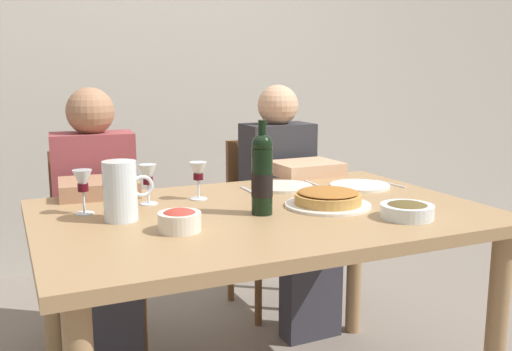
{
  "coord_description": "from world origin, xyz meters",
  "views": [
    {
      "loc": [
        -0.8,
        -1.71,
        1.23
      ],
      "look_at": [
        0.01,
        0.07,
        0.87
      ],
      "focal_mm": 39.9,
      "sensor_mm": 36.0,
      "label": 1
    }
  ],
  "objects_px": {
    "wine_glass_right_diner": "(148,177)",
    "chair_left": "(94,234)",
    "dining_table": "(263,236)",
    "salad_bowl": "(180,220)",
    "olive_bowl": "(407,210)",
    "baked_tart": "(328,199)",
    "dinner_plate_right_setting": "(360,186)",
    "water_pitcher": "(121,194)",
    "wine_glass_left_diner": "(198,173)",
    "diner_right": "(288,198)",
    "chair_right": "(267,212)",
    "dinner_plate_left_setting": "(283,187)",
    "wine_bottle": "(262,174)",
    "wine_glass_centre": "(83,183)",
    "diner_left": "(98,221)"
  },
  "relations": [
    {
      "from": "wine_glass_right_diner",
      "to": "chair_left",
      "type": "height_order",
      "value": "wine_glass_right_diner"
    },
    {
      "from": "dining_table",
      "to": "salad_bowl",
      "type": "relative_size",
      "value": 11.66
    },
    {
      "from": "chair_left",
      "to": "olive_bowl",
      "type": "bearing_deg",
      "value": 130.0
    },
    {
      "from": "baked_tart",
      "to": "dinner_plate_right_setting",
      "type": "bearing_deg",
      "value": 38.3
    },
    {
      "from": "chair_left",
      "to": "water_pitcher",
      "type": "bearing_deg",
      "value": 93.04
    },
    {
      "from": "wine_glass_left_diner",
      "to": "diner_right",
      "type": "relative_size",
      "value": 0.12
    },
    {
      "from": "chair_right",
      "to": "diner_right",
      "type": "height_order",
      "value": "diner_right"
    },
    {
      "from": "chair_right",
      "to": "wine_glass_left_diner",
      "type": "bearing_deg",
      "value": 46.99
    },
    {
      "from": "dining_table",
      "to": "baked_tart",
      "type": "distance_m",
      "value": 0.26
    },
    {
      "from": "dining_table",
      "to": "olive_bowl",
      "type": "xyz_separation_m",
      "value": [
        0.38,
        -0.29,
        0.12
      ]
    },
    {
      "from": "dining_table",
      "to": "dinner_plate_right_setting",
      "type": "height_order",
      "value": "dinner_plate_right_setting"
    },
    {
      "from": "dining_table",
      "to": "dinner_plate_left_setting",
      "type": "xyz_separation_m",
      "value": [
        0.23,
        0.3,
        0.1
      ]
    },
    {
      "from": "olive_bowl",
      "to": "wine_glass_left_diner",
      "type": "relative_size",
      "value": 1.23
    },
    {
      "from": "water_pitcher",
      "to": "dinner_plate_left_setting",
      "type": "distance_m",
      "value": 0.74
    },
    {
      "from": "wine_bottle",
      "to": "chair_left",
      "type": "distance_m",
      "value": 1.08
    },
    {
      "from": "wine_glass_left_diner",
      "to": "chair_right",
      "type": "bearing_deg",
      "value": 48.46
    },
    {
      "from": "wine_glass_left_diner",
      "to": "chair_right",
      "type": "relative_size",
      "value": 0.16
    },
    {
      "from": "wine_glass_centre",
      "to": "diner_left",
      "type": "height_order",
      "value": "diner_left"
    },
    {
      "from": "wine_glass_right_diner",
      "to": "wine_glass_centre",
      "type": "relative_size",
      "value": 0.97
    },
    {
      "from": "wine_glass_right_diner",
      "to": "water_pitcher",
      "type": "bearing_deg",
      "value": -125.58
    },
    {
      "from": "baked_tart",
      "to": "wine_glass_right_diner",
      "type": "height_order",
      "value": "wine_glass_right_diner"
    },
    {
      "from": "wine_glass_centre",
      "to": "dinner_plate_left_setting",
      "type": "height_order",
      "value": "wine_glass_centre"
    },
    {
      "from": "dinner_plate_left_setting",
      "to": "diner_left",
      "type": "bearing_deg",
      "value": 153.9
    },
    {
      "from": "baked_tart",
      "to": "chair_right",
      "type": "distance_m",
      "value": 1.03
    },
    {
      "from": "wine_glass_left_diner",
      "to": "dinner_plate_right_setting",
      "type": "distance_m",
      "value": 0.68
    },
    {
      "from": "wine_bottle",
      "to": "wine_glass_right_diner",
      "type": "xyz_separation_m",
      "value": [
        -0.31,
        0.29,
        -0.04
      ]
    },
    {
      "from": "water_pitcher",
      "to": "dining_table",
      "type": "bearing_deg",
      "value": -7.15
    },
    {
      "from": "salad_bowl",
      "to": "diner_left",
      "type": "bearing_deg",
      "value": 99.21
    },
    {
      "from": "wine_glass_left_diner",
      "to": "wine_glass_right_diner",
      "type": "bearing_deg",
      "value": -179.72
    },
    {
      "from": "wine_glass_centre",
      "to": "wine_glass_left_diner",
      "type": "bearing_deg",
      "value": 7.01
    },
    {
      "from": "wine_glass_right_diner",
      "to": "dinner_plate_right_setting",
      "type": "bearing_deg",
      "value": -4.08
    },
    {
      "from": "wine_bottle",
      "to": "olive_bowl",
      "type": "distance_m",
      "value": 0.48
    },
    {
      "from": "wine_glass_centre",
      "to": "dining_table",
      "type": "bearing_deg",
      "value": -18.85
    },
    {
      "from": "wine_glass_centre",
      "to": "water_pitcher",
      "type": "bearing_deg",
      "value": -54.16
    },
    {
      "from": "dinner_plate_left_setting",
      "to": "salad_bowl",
      "type": "bearing_deg",
      "value": -142.48
    },
    {
      "from": "water_pitcher",
      "to": "baked_tart",
      "type": "relative_size",
      "value": 0.63
    },
    {
      "from": "wine_bottle",
      "to": "wine_glass_centre",
      "type": "height_order",
      "value": "wine_bottle"
    },
    {
      "from": "water_pitcher",
      "to": "dinner_plate_left_setting",
      "type": "xyz_separation_m",
      "value": [
        0.69,
        0.24,
        -0.08
      ]
    },
    {
      "from": "wine_bottle",
      "to": "diner_left",
      "type": "bearing_deg",
      "value": 122.33
    },
    {
      "from": "diner_right",
      "to": "diner_left",
      "type": "bearing_deg",
      "value": 1.59
    },
    {
      "from": "salad_bowl",
      "to": "olive_bowl",
      "type": "relative_size",
      "value": 0.75
    },
    {
      "from": "baked_tart",
      "to": "dinner_plate_right_setting",
      "type": "relative_size",
      "value": 1.24
    },
    {
      "from": "salad_bowl",
      "to": "wine_glass_right_diner",
      "type": "xyz_separation_m",
      "value": [
        -0.0,
        0.38,
        0.06
      ]
    },
    {
      "from": "wine_bottle",
      "to": "wine_glass_right_diner",
      "type": "height_order",
      "value": "wine_bottle"
    },
    {
      "from": "water_pitcher",
      "to": "olive_bowl",
      "type": "height_order",
      "value": "water_pitcher"
    },
    {
      "from": "dining_table",
      "to": "wine_glass_left_diner",
      "type": "height_order",
      "value": "wine_glass_left_diner"
    },
    {
      "from": "chair_right",
      "to": "dinner_plate_left_setting",
      "type": "bearing_deg",
      "value": 68.96
    },
    {
      "from": "wine_glass_left_diner",
      "to": "wine_glass_right_diner",
      "type": "xyz_separation_m",
      "value": [
        -0.19,
        -0.0,
        0.0
      ]
    },
    {
      "from": "dining_table",
      "to": "water_pitcher",
      "type": "relative_size",
      "value": 7.87
    },
    {
      "from": "water_pitcher",
      "to": "salad_bowl",
      "type": "xyz_separation_m",
      "value": [
        0.13,
        -0.19,
        -0.05
      ]
    }
  ]
}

